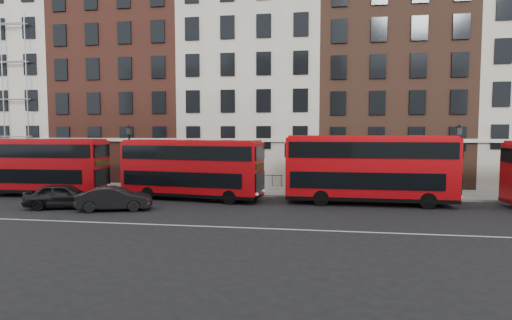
# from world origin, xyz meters

# --- Properties ---
(ground) EXTENTS (120.00, 120.00, 0.00)m
(ground) POSITION_xyz_m (0.00, 0.00, 0.00)
(ground) COLOR black
(ground) RESTS_ON ground
(pavement) EXTENTS (80.00, 5.00, 0.15)m
(pavement) POSITION_xyz_m (0.00, 10.50, 0.07)
(pavement) COLOR gray
(pavement) RESTS_ON ground
(kerb) EXTENTS (80.00, 0.30, 0.16)m
(kerb) POSITION_xyz_m (0.00, 8.00, 0.08)
(kerb) COLOR gray
(kerb) RESTS_ON ground
(road_centre_line) EXTENTS (70.00, 0.12, 0.01)m
(road_centre_line) POSITION_xyz_m (0.00, -2.00, 0.01)
(road_centre_line) COLOR white
(road_centre_line) RESTS_ON ground
(building_terrace) EXTENTS (64.00, 11.95, 22.00)m
(building_terrace) POSITION_xyz_m (-0.31, 17.88, 10.24)
(building_terrace) COLOR #BDB3A4
(building_terrace) RESTS_ON ground
(bus_a) EXTENTS (10.50, 2.72, 4.39)m
(bus_a) POSITION_xyz_m (-15.01, 5.93, 2.35)
(bus_a) COLOR #BC090F
(bus_a) RESTS_ON ground
(bus_b) EXTENTS (10.54, 3.84, 4.33)m
(bus_b) POSITION_xyz_m (-2.77, 5.94, 2.32)
(bus_b) COLOR #BC090F
(bus_b) RESTS_ON ground
(bus_c) EXTENTS (11.16, 2.81, 4.68)m
(bus_c) POSITION_xyz_m (9.66, 5.93, 2.51)
(bus_c) COLOR #BC090F
(bus_c) RESTS_ON ground
(car_rear) EXTENTS (5.02, 3.06, 1.60)m
(car_rear) POSITION_xyz_m (-9.89, 1.54, 0.80)
(car_rear) COLOR black
(car_rear) RESTS_ON ground
(car_front) EXTENTS (4.71, 2.70, 1.47)m
(car_front) POSITION_xyz_m (-6.29, 1.34, 0.73)
(car_front) COLOR black
(car_front) RESTS_ON ground
(lamp_post_left) EXTENTS (0.44, 0.44, 5.33)m
(lamp_post_left) POSITION_xyz_m (-9.12, 9.19, 3.08)
(lamp_post_left) COLOR black
(lamp_post_left) RESTS_ON pavement
(lamp_post_right) EXTENTS (0.44, 0.44, 5.33)m
(lamp_post_right) POSITION_xyz_m (16.22, 8.45, 3.08)
(lamp_post_right) COLOR black
(lamp_post_right) RESTS_ON pavement
(iron_railings) EXTENTS (6.60, 0.06, 1.00)m
(iron_railings) POSITION_xyz_m (0.00, 12.70, 0.65)
(iron_railings) COLOR black
(iron_railings) RESTS_ON pavement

